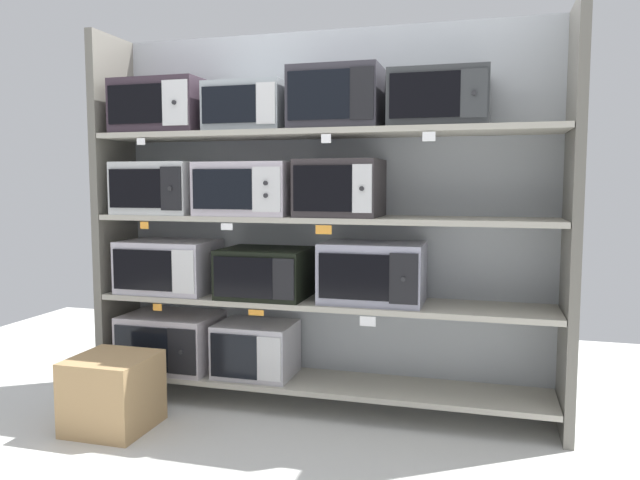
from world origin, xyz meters
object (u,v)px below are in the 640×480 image
object	(u,v)px
microwave_0	(171,341)
microwave_1	(256,349)
microwave_2	(169,266)
microwave_9	(249,108)
microwave_3	(266,273)
microwave_5	(163,188)
microwave_6	(249,189)
shipping_carton	(113,392)
microwave_8	(164,108)
microwave_4	(373,273)
microwave_7	(340,188)
microwave_10	(338,99)
microwave_11	(439,99)

from	to	relation	value
microwave_0	microwave_1	xyz separation A→B (m)	(0.55, -0.00, -0.01)
microwave_2	microwave_9	bearing A→B (deg)	0.01
microwave_1	microwave_9	size ratio (longest dim) A/B	0.99
microwave_1	microwave_3	distance (m)	0.46
microwave_0	microwave_5	size ratio (longest dim) A/B	1.15
microwave_6	shipping_carton	size ratio (longest dim) A/B	1.34
microwave_3	microwave_8	size ratio (longest dim) A/B	0.93
microwave_4	shipping_carton	distance (m)	1.50
microwave_5	shipping_carton	bearing A→B (deg)	-89.95
microwave_4	microwave_6	xyz separation A→B (m)	(-0.71, 0.00, 0.45)
microwave_0	microwave_8	xyz separation A→B (m)	(-0.01, 0.00, 1.39)
microwave_4	shipping_carton	world-z (taller)	microwave_4
microwave_5	microwave_2	bearing A→B (deg)	-0.22
microwave_4	microwave_9	distance (m)	1.15
microwave_1	microwave_8	world-z (taller)	microwave_8
microwave_9	shipping_carton	bearing A→B (deg)	-135.31
microwave_5	microwave_9	bearing A→B (deg)	-0.00
microwave_0	microwave_5	distance (m)	0.92
microwave_5	microwave_8	distance (m)	0.47
microwave_2	microwave_4	distance (m)	1.23
microwave_7	microwave_8	distance (m)	1.15
microwave_1	shipping_carton	size ratio (longest dim) A/B	1.11
microwave_6	shipping_carton	bearing A→B (deg)	-134.97
microwave_3	microwave_5	size ratio (longest dim) A/B	1.02
microwave_5	shipping_carton	world-z (taller)	microwave_5
microwave_9	microwave_7	bearing A→B (deg)	-0.02
microwave_4	microwave_10	distance (m)	0.95
microwave_7	shipping_carton	xyz separation A→B (m)	(-1.08, -0.55, -1.06)
microwave_2	microwave_3	size ratio (longest dim) A/B	1.11
microwave_6	microwave_9	xyz separation A→B (m)	(0.01, 0.00, 0.45)
microwave_8	shipping_carton	world-z (taller)	microwave_8
microwave_7	microwave_10	xyz separation A→B (m)	(-0.01, 0.00, 0.47)
microwave_6	shipping_carton	distance (m)	1.31
microwave_2	microwave_8	world-z (taller)	microwave_8
microwave_10	microwave_3	bearing A→B (deg)	-179.98
microwave_1	microwave_5	world-z (taller)	microwave_5
microwave_3	shipping_carton	size ratio (longest dim) A/B	1.23
microwave_4	microwave_1	bearing A→B (deg)	-179.98
microwave_0	microwave_10	bearing A→B (deg)	0.00
microwave_1	microwave_7	size ratio (longest dim) A/B	1.00
microwave_6	microwave_11	distance (m)	1.15
microwave_7	microwave_10	world-z (taller)	microwave_10
microwave_1	microwave_6	distance (m)	0.93
microwave_1	microwave_3	world-z (taller)	microwave_3
microwave_3	microwave_9	size ratio (longest dim) A/B	1.10
microwave_2	microwave_5	xyz separation A→B (m)	(-0.03, 0.00, 0.46)
microwave_6	microwave_10	bearing A→B (deg)	-0.01
microwave_0	microwave_11	size ratio (longest dim) A/B	1.10
microwave_1	microwave_4	size ratio (longest dim) A/B	0.80
microwave_2	microwave_5	size ratio (longest dim) A/B	1.13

